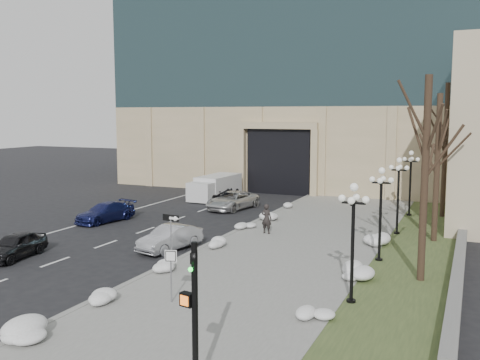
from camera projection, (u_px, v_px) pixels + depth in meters
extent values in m
plane|color=black|center=(77.00, 326.00, 18.61)|extent=(160.00, 160.00, 0.00)
cube|color=gray|center=(296.00, 245.00, 29.92)|extent=(9.00, 40.00, 0.12)
cube|color=gray|center=(224.00, 237.00, 31.72)|extent=(0.30, 40.00, 0.14)
cube|color=#364723|center=(418.00, 258.00, 27.32)|extent=(4.00, 40.00, 0.10)
cube|color=slate|center=(461.00, 247.00, 28.30)|extent=(0.50, 30.00, 0.70)
cube|color=tan|center=(328.00, 145.00, 57.06)|extent=(40.00, 20.00, 8.00)
cube|color=black|center=(282.00, 161.00, 49.81)|extent=(6.00, 2.50, 6.00)
cube|color=tan|center=(277.00, 126.00, 48.13)|extent=(7.50, 0.60, 0.60)
cube|color=tan|center=(242.00, 161.00, 49.94)|extent=(0.60, 0.60, 6.00)
cube|color=tan|center=(314.00, 163.00, 47.14)|extent=(0.60, 0.60, 6.00)
imported|color=black|center=(15.00, 246.00, 27.32)|extent=(2.08, 4.04, 1.31)
imported|color=#A6A7AE|center=(170.00, 238.00, 28.95)|extent=(2.18, 4.24, 1.33)
imported|color=navy|center=(105.00, 212.00, 36.58)|extent=(2.65, 4.76, 1.30)
imported|color=silver|center=(233.00, 200.00, 41.36)|extent=(3.11, 5.30, 1.38)
imported|color=#333339|center=(216.00, 193.00, 45.68)|extent=(1.90, 3.94, 1.30)
imported|color=black|center=(267.00, 219.00, 32.42)|extent=(0.72, 0.53, 1.83)
cube|color=silver|center=(218.00, 186.00, 47.05)|extent=(2.37, 5.05, 1.99)
cube|color=silver|center=(201.00, 192.00, 44.40)|extent=(2.15, 1.67, 1.59)
cylinder|color=black|center=(192.00, 197.00, 45.07)|extent=(0.27, 0.71, 0.70)
cylinder|color=black|center=(213.00, 199.00, 44.21)|extent=(0.27, 0.71, 0.70)
cylinder|color=black|center=(217.00, 191.00, 48.89)|extent=(0.27, 0.71, 0.70)
cylinder|color=black|center=(236.00, 192.00, 48.03)|extent=(0.27, 0.71, 0.70)
cylinder|color=slate|center=(171.00, 242.00, 25.56)|extent=(0.06, 0.06, 2.53)
cube|color=black|center=(171.00, 218.00, 25.42)|extent=(0.92, 0.12, 0.31)
cube|color=white|center=(173.00, 218.00, 25.32)|extent=(0.44, 0.05, 0.12)
cone|color=white|center=(177.00, 219.00, 25.20)|extent=(0.24, 0.27, 0.25)
cylinder|color=slate|center=(171.00, 278.00, 20.55)|extent=(0.06, 0.06, 2.14)
cube|color=white|center=(171.00, 256.00, 20.44)|extent=(0.46, 0.18, 0.47)
cube|color=black|center=(171.00, 256.00, 20.42)|extent=(0.39, 0.14, 0.41)
cube|color=white|center=(171.00, 256.00, 20.42)|extent=(0.34, 0.12, 0.35)
cylinder|color=black|center=(195.00, 321.00, 13.71)|extent=(0.17, 0.17, 4.15)
imported|color=black|center=(194.00, 270.00, 13.54)|extent=(0.33, 0.95, 0.19)
sphere|color=#19E533|center=(190.00, 269.00, 13.41)|extent=(0.12, 0.12, 0.12)
cube|color=black|center=(187.00, 299.00, 13.79)|extent=(0.40, 0.27, 0.36)
cube|color=orange|center=(184.00, 301.00, 13.70)|extent=(0.26, 0.07, 0.26)
ellipsoid|color=white|center=(28.00, 334.00, 17.26)|extent=(1.10, 1.60, 0.36)
ellipsoid|color=white|center=(107.00, 296.00, 20.84)|extent=(1.10, 1.60, 0.36)
ellipsoid|color=white|center=(164.00, 268.00, 24.66)|extent=(1.10, 1.60, 0.36)
ellipsoid|color=white|center=(212.00, 244.00, 29.08)|extent=(1.10, 1.60, 0.36)
ellipsoid|color=white|center=(243.00, 225.00, 33.97)|extent=(1.10, 1.60, 0.36)
ellipsoid|color=white|center=(269.00, 217.00, 36.82)|extent=(1.10, 1.60, 0.36)
ellipsoid|color=white|center=(292.00, 205.00, 41.54)|extent=(1.10, 1.60, 0.36)
ellipsoid|color=white|center=(314.00, 317.00, 18.67)|extent=(1.10, 1.60, 0.36)
ellipsoid|color=white|center=(355.00, 275.00, 23.57)|extent=(1.10, 1.60, 0.36)
ellipsoid|color=white|center=(378.00, 242.00, 29.53)|extent=(1.10, 1.60, 0.36)
cylinder|color=black|center=(351.00, 302.00, 20.73)|extent=(0.36, 0.36, 0.20)
cylinder|color=black|center=(352.00, 254.00, 20.49)|extent=(0.14, 0.14, 4.00)
cylinder|color=black|center=(354.00, 203.00, 20.25)|extent=(0.10, 0.90, 0.10)
cylinder|color=black|center=(354.00, 203.00, 20.25)|extent=(0.90, 0.10, 0.10)
sphere|color=white|center=(354.00, 187.00, 20.17)|extent=(0.32, 0.32, 0.32)
sphere|color=white|center=(366.00, 200.00, 20.05)|extent=(0.28, 0.28, 0.28)
sphere|color=white|center=(342.00, 198.00, 20.41)|extent=(0.28, 0.28, 0.28)
sphere|color=white|center=(356.00, 197.00, 20.64)|extent=(0.28, 0.28, 0.28)
sphere|color=white|center=(351.00, 201.00, 19.82)|extent=(0.28, 0.28, 0.28)
cylinder|color=black|center=(379.00, 260.00, 26.63)|extent=(0.36, 0.36, 0.20)
cylinder|color=black|center=(380.00, 223.00, 26.40)|extent=(0.14, 0.14, 4.00)
cylinder|color=black|center=(381.00, 183.00, 26.15)|extent=(0.10, 0.90, 0.10)
cylinder|color=black|center=(381.00, 183.00, 26.15)|extent=(0.90, 0.10, 0.10)
sphere|color=white|center=(382.00, 171.00, 26.08)|extent=(0.32, 0.32, 0.32)
sphere|color=white|center=(391.00, 180.00, 25.95)|extent=(0.28, 0.28, 0.28)
sphere|color=white|center=(372.00, 179.00, 26.31)|extent=(0.28, 0.28, 0.28)
sphere|color=white|center=(383.00, 179.00, 26.54)|extent=(0.28, 0.28, 0.28)
sphere|color=white|center=(380.00, 181.00, 25.72)|extent=(0.28, 0.28, 0.28)
cylinder|color=black|center=(397.00, 234.00, 32.54)|extent=(0.36, 0.36, 0.20)
cylinder|color=black|center=(398.00, 203.00, 32.30)|extent=(0.14, 0.14, 4.00)
cylinder|color=black|center=(399.00, 170.00, 32.05)|extent=(0.10, 0.90, 0.10)
cylinder|color=black|center=(399.00, 170.00, 32.05)|extent=(0.90, 0.10, 0.10)
sphere|color=white|center=(399.00, 160.00, 31.98)|extent=(0.32, 0.32, 0.32)
sphere|color=white|center=(407.00, 168.00, 31.86)|extent=(0.28, 0.28, 0.28)
sphere|color=white|center=(391.00, 167.00, 32.22)|extent=(0.28, 0.28, 0.28)
sphere|color=white|center=(400.00, 167.00, 32.45)|extent=(0.28, 0.28, 0.28)
sphere|color=white|center=(398.00, 168.00, 31.63)|extent=(0.28, 0.28, 0.28)
cylinder|color=black|center=(409.00, 215.00, 38.44)|extent=(0.36, 0.36, 0.20)
cylinder|color=black|center=(410.00, 189.00, 38.20)|extent=(0.14, 0.14, 4.00)
cylinder|color=black|center=(411.00, 161.00, 37.96)|extent=(0.10, 0.90, 0.10)
cylinder|color=black|center=(411.00, 161.00, 37.96)|extent=(0.90, 0.10, 0.10)
sphere|color=white|center=(411.00, 153.00, 37.88)|extent=(0.32, 0.32, 0.32)
sphere|color=white|center=(418.00, 159.00, 37.76)|extent=(0.28, 0.28, 0.28)
sphere|color=white|center=(405.00, 159.00, 38.12)|extent=(0.28, 0.28, 0.28)
sphere|color=white|center=(412.00, 159.00, 38.35)|extent=(0.28, 0.28, 0.28)
sphere|color=white|center=(410.00, 160.00, 37.53)|extent=(0.28, 0.28, 0.28)
cylinder|color=black|center=(425.00, 181.00, 22.94)|extent=(0.32, 0.32, 9.00)
cylinder|color=black|center=(437.00, 169.00, 30.24)|extent=(0.32, 0.32, 8.50)
cylinder|color=black|center=(445.00, 151.00, 37.44)|extent=(0.32, 0.32, 9.50)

